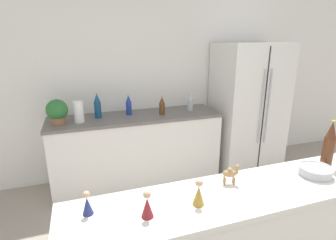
{
  "coord_description": "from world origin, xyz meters",
  "views": [
    {
      "loc": [
        -0.96,
        -0.71,
        1.79
      ],
      "look_at": [
        -0.22,
        1.42,
        1.11
      ],
      "focal_mm": 28.0,
      "sensor_mm": 36.0,
      "label": 1
    }
  ],
  "objects": [
    {
      "name": "wise_man_figurine_purple",
      "position": [
        -0.68,
        0.41,
        0.99
      ],
      "size": [
        0.06,
        0.06,
        0.15
      ],
      "color": "maroon",
      "rests_on": "bar_counter"
    },
    {
      "name": "wall_back",
      "position": [
        0.0,
        2.73,
        1.27
      ],
      "size": [
        8.0,
        0.06,
        2.55
      ],
      "color": "white",
      "rests_on": "ground_plane"
    },
    {
      "name": "back_bottle_1",
      "position": [
        -0.38,
        2.47,
        1.03
      ],
      "size": [
        0.07,
        0.07,
        0.26
      ],
      "color": "navy",
      "rests_on": "back_counter"
    },
    {
      "name": "back_bottle_3",
      "position": [
        -0.76,
        2.45,
        1.05
      ],
      "size": [
        0.08,
        0.08,
        0.31
      ],
      "color": "navy",
      "rests_on": "back_counter"
    },
    {
      "name": "camel_figurine",
      "position": [
        -0.11,
        0.55,
        1.0
      ],
      "size": [
        0.11,
        0.07,
        0.13
      ],
      "color": "#A87F4C",
      "rests_on": "bar_counter"
    },
    {
      "name": "refrigerator",
      "position": [
        1.3,
        2.34,
        0.89
      ],
      "size": [
        0.93,
        0.71,
        1.77
      ],
      "color": "silver",
      "rests_on": "ground_plane"
    },
    {
      "name": "fruit_bowl",
      "position": [
        0.5,
        0.46,
        0.96
      ],
      "size": [
        0.22,
        0.22,
        0.06
      ],
      "color": "#B7BABF",
      "rests_on": "bar_counter"
    },
    {
      "name": "paper_towel_roll",
      "position": [
        -0.98,
        2.33,
        1.02
      ],
      "size": [
        0.11,
        0.11,
        0.24
      ],
      "color": "white",
      "rests_on": "back_counter"
    },
    {
      "name": "wise_man_figurine_blue",
      "position": [
        -0.39,
        0.42,
        0.99
      ],
      "size": [
        0.07,
        0.07,
        0.16
      ],
      "color": "#B28933",
      "rests_on": "bar_counter"
    },
    {
      "name": "back_bottle_2",
      "position": [
        0.02,
        2.34,
        1.01
      ],
      "size": [
        0.07,
        0.07,
        0.24
      ],
      "color": "brown",
      "rests_on": "back_counter"
    },
    {
      "name": "wise_man_figurine_crimson",
      "position": [
        -0.97,
        0.53,
        0.98
      ],
      "size": [
        0.06,
        0.06,
        0.13
      ],
      "color": "navy",
      "rests_on": "bar_counter"
    },
    {
      "name": "potted_plant",
      "position": [
        -1.21,
        2.35,
        1.05
      ],
      "size": [
        0.23,
        0.23,
        0.28
      ],
      "color": "#9E6B47",
      "rests_on": "back_counter"
    },
    {
      "name": "wine_bottle",
      "position": [
        0.68,
        0.54,
        1.09
      ],
      "size": [
        0.08,
        0.08,
        0.34
      ],
      "color": "#562D19",
      "rests_on": "bar_counter"
    },
    {
      "name": "back_counter",
      "position": [
        -0.31,
        2.4,
        0.45
      ],
      "size": [
        2.13,
        0.63,
        0.9
      ],
      "color": "white",
      "rests_on": "ground_plane"
    },
    {
      "name": "back_bottle_0",
      "position": [
        0.44,
        2.42,
        1.02
      ],
      "size": [
        0.08,
        0.08,
        0.24
      ],
      "color": "#B2B7BC",
      "rests_on": "back_counter"
    }
  ]
}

